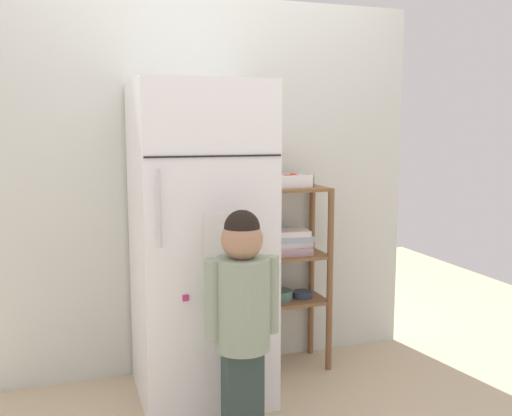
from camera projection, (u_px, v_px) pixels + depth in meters
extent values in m
plane|color=tan|center=(227.00, 390.00, 3.13)|extent=(6.00, 6.00, 0.00)
cube|color=silver|center=(208.00, 187.00, 3.34)|extent=(2.51, 0.03, 2.13)
cube|color=white|center=(200.00, 243.00, 2.99)|extent=(0.65, 0.66, 1.63)
cube|color=black|center=(215.00, 156.00, 2.62)|extent=(0.64, 0.01, 0.01)
cylinder|color=silver|center=(159.00, 208.00, 2.55)|extent=(0.02, 0.02, 0.35)
cube|color=white|center=(219.00, 235.00, 2.67)|extent=(0.14, 0.01, 0.21)
cube|color=#EA3C8F|center=(243.00, 242.00, 2.71)|extent=(0.03, 0.02, 0.03)
cube|color=#C93636|center=(243.00, 332.00, 2.77)|extent=(0.03, 0.01, 0.03)
cube|color=#C72F78|center=(186.00, 298.00, 2.66)|extent=(0.03, 0.01, 0.03)
cube|color=#314340|center=(242.00, 394.00, 2.60)|extent=(0.17, 0.11, 0.43)
cylinder|color=gray|center=(242.00, 304.00, 2.55)|extent=(0.25, 0.25, 0.41)
sphere|color=gray|center=(237.00, 257.00, 2.59)|extent=(0.11, 0.11, 0.11)
sphere|color=#A87A5B|center=(242.00, 239.00, 2.51)|extent=(0.19, 0.19, 0.19)
sphere|color=black|center=(242.00, 228.00, 2.50)|extent=(0.16, 0.16, 0.16)
cylinder|color=gray|center=(212.00, 300.00, 2.50)|extent=(0.07, 0.07, 0.35)
cylinder|color=gray|center=(271.00, 294.00, 2.58)|extent=(0.07, 0.07, 0.35)
cylinder|color=brown|center=(270.00, 286.00, 3.21)|extent=(0.04, 0.04, 1.07)
cylinder|color=brown|center=(330.00, 281.00, 3.32)|extent=(0.04, 0.04, 1.07)
cylinder|color=brown|center=(255.00, 275.00, 3.45)|extent=(0.04, 0.04, 1.07)
cylinder|color=brown|center=(311.00, 270.00, 3.57)|extent=(0.04, 0.04, 1.07)
cube|color=brown|center=(292.00, 189.00, 3.32)|extent=(0.39, 0.28, 0.02)
cube|color=brown|center=(292.00, 255.00, 3.37)|extent=(0.39, 0.28, 0.02)
cube|color=brown|center=(291.00, 300.00, 3.41)|extent=(0.39, 0.28, 0.02)
cube|color=#B293A3|center=(291.00, 250.00, 3.35)|extent=(0.23, 0.17, 0.04)
cube|color=white|center=(290.00, 243.00, 3.38)|extent=(0.23, 0.17, 0.04)
cube|color=#99B2C6|center=(292.00, 238.00, 3.36)|extent=(0.22, 0.16, 0.03)
cube|color=white|center=(289.00, 233.00, 3.35)|extent=(0.23, 0.18, 0.03)
cylinder|color=#4C7266|center=(280.00, 295.00, 3.38)|extent=(0.15, 0.15, 0.06)
cylinder|color=#2D384C|center=(303.00, 294.00, 3.42)|extent=(0.12, 0.12, 0.04)
cube|color=white|center=(288.00, 187.00, 3.30)|extent=(0.26, 0.15, 0.01)
cube|color=white|center=(293.00, 182.00, 3.23)|extent=(0.26, 0.01, 0.07)
cube|color=white|center=(284.00, 180.00, 3.36)|extent=(0.26, 0.01, 0.07)
cube|color=white|center=(268.00, 182.00, 3.26)|extent=(0.01, 0.15, 0.07)
cube|color=white|center=(308.00, 180.00, 3.34)|extent=(0.01, 0.15, 0.07)
sphere|color=red|center=(293.00, 180.00, 3.31)|extent=(0.07, 0.07, 0.07)
sphere|color=#AB2624|center=(286.00, 180.00, 3.32)|extent=(0.07, 0.07, 0.07)
sphere|color=orange|center=(283.00, 181.00, 3.27)|extent=(0.07, 0.07, 0.07)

